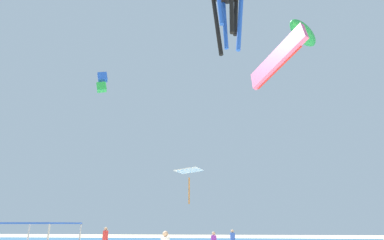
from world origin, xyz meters
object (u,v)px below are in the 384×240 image
(canopy_tent, at_px, (39,225))
(kite_box_blue, at_px, (102,82))
(person_central, at_px, (233,239))
(kite_inflatable_green, at_px, (303,33))
(kite_parafoil_pink, at_px, (277,59))
(kite_diamond_white, at_px, (189,172))
(person_near_tent, at_px, (105,237))

(canopy_tent, xyz_separation_m, kite_box_blue, (-4.79, 16.49, 14.70))
(person_central, distance_m, kite_inflatable_green, 22.23)
(canopy_tent, bearing_deg, kite_inflatable_green, 44.08)
(kite_inflatable_green, xyz_separation_m, kite_box_blue, (-21.78, 0.03, -4.68))
(kite_inflatable_green, distance_m, kite_box_blue, 22.28)
(canopy_tent, height_order, kite_inflatable_green, kite_inflatable_green)
(canopy_tent, bearing_deg, kite_parafoil_pink, 39.69)
(person_central, distance_m, kite_diamond_white, 10.39)
(canopy_tent, height_order, person_near_tent, canopy_tent)
(kite_box_blue, bearing_deg, person_central, 58.17)
(kite_inflatable_green, bearing_deg, kite_diamond_white, 105.59)
(kite_inflatable_green, relative_size, kite_box_blue, 2.63)
(person_near_tent, relative_size, kite_inflatable_green, 0.33)
(canopy_tent, bearing_deg, kite_diamond_white, 78.36)
(canopy_tent, height_order, kite_diamond_white, kite_diamond_white)
(person_near_tent, relative_size, kite_box_blue, 0.86)
(kite_inflatable_green, bearing_deg, person_near_tent, 133.27)
(kite_box_blue, bearing_deg, kite_diamond_white, 94.00)
(canopy_tent, distance_m, kite_parafoil_pink, 21.51)
(kite_inflatable_green, relative_size, kite_parafoil_pink, 1.02)
(kite_diamond_white, height_order, kite_box_blue, kite_box_blue)
(person_near_tent, height_order, person_central, person_near_tent)
(canopy_tent, distance_m, kite_box_blue, 22.61)
(canopy_tent, relative_size, person_near_tent, 1.54)
(person_near_tent, distance_m, kite_diamond_white, 11.56)
(kite_diamond_white, relative_size, kite_parafoil_pink, 0.66)
(kite_parafoil_pink, height_order, kite_box_blue, kite_box_blue)
(person_central, height_order, kite_inflatable_green, kite_inflatable_green)
(person_central, distance_m, kite_parafoil_pink, 15.49)
(canopy_tent, relative_size, person_central, 1.70)
(person_central, bearing_deg, kite_parafoil_pink, -5.60)
(canopy_tent, relative_size, kite_inflatable_green, 0.50)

